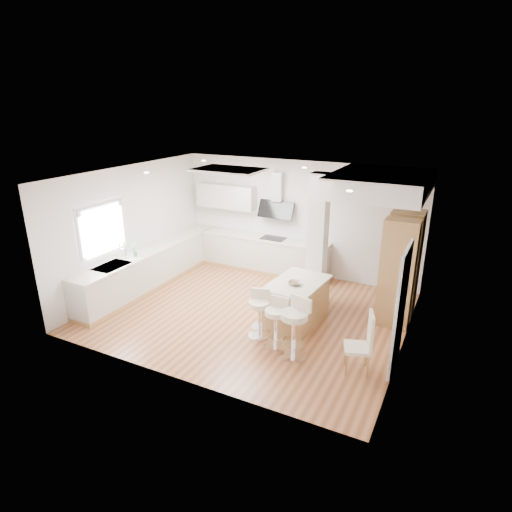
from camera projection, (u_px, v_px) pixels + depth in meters
The scene contains 18 objects.
ground at pixel (250, 312), 8.81m from camera, with size 6.00×6.00×0.00m, color #B06B41.
ceiling at pixel (250, 312), 8.81m from camera, with size 6.00×5.00×0.02m, color white.
wall_back at pixel (297, 218), 10.43m from camera, with size 6.00×0.04×2.80m, color silver.
wall_left at pixel (132, 228), 9.60m from camera, with size 0.04×5.00×2.80m, color silver.
wall_right at pixel (411, 274), 7.06m from camera, with size 0.04×5.00×2.80m, color silver.
skylight at pixel (229, 170), 8.70m from camera, with size 4.10×2.10×0.06m.
window_left at pixel (102, 226), 8.73m from camera, with size 0.06×1.28×1.07m.
doorway_right at pixel (400, 310), 6.70m from camera, with size 0.05×1.00×2.10m.
counter_left at pixel (153, 266), 9.99m from camera, with size 0.63×4.50×1.35m.
counter_back at pixel (259, 244), 10.82m from camera, with size 3.62×0.63×2.50m.
pillar at pixel (317, 242), 8.68m from camera, with size 0.35×0.35×2.80m.
soffit at pixel (380, 184), 8.20m from camera, with size 1.78×2.20×0.40m.
oven_column at pixel (401, 267), 8.34m from camera, with size 0.63×1.21×2.10m.
peninsula at pixel (297, 301), 8.33m from camera, with size 1.01×1.43×0.89m.
bar_stool_a at pixel (259, 311), 7.75m from camera, with size 0.50×0.50×0.90m.
bar_stool_b at pixel (276, 320), 7.43m from camera, with size 0.42×0.42×0.91m.
bar_stool_c at pixel (295, 325), 7.10m from camera, with size 0.59×0.59×1.06m.
dining_chair at pixel (364, 341), 6.69m from camera, with size 0.51×0.51×1.04m.
Camera 1 is at (3.66, -6.99, 4.09)m, focal length 30.00 mm.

